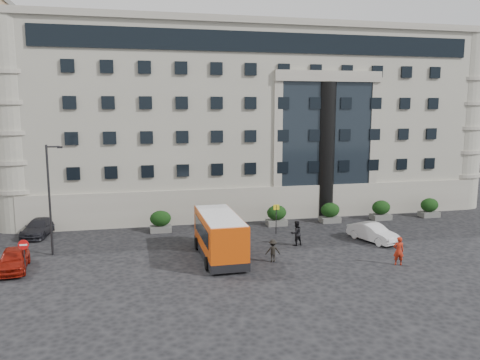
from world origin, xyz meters
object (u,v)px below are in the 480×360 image
(parked_car_a, at_px, (13,260))
(red_truck, at_px, (70,206))
(hedge_d, at_px, (330,212))
(pedestrian_a, at_px, (399,251))
(hedge_f, at_px, (429,207))
(street_lamp, at_px, (50,196))
(pedestrian_b, at_px, (296,233))
(parked_car_d, at_px, (80,209))
(hedge_e, at_px, (381,210))
(parked_car_c, at_px, (39,227))
(white_taxi, at_px, (373,233))
(hedge_b, at_px, (220,218))
(pedestrian_c, at_px, (273,251))
(hedge_c, at_px, (277,215))
(minibus, at_px, (220,234))
(no_entry_sign, at_px, (24,250))
(hedge_a, at_px, (161,221))
(bus_stop_sign, at_px, (276,214))

(parked_car_a, bearing_deg, red_truck, 76.49)
(hedge_d, relative_size, pedestrian_a, 0.93)
(hedge_f, bearing_deg, parked_car_a, -167.85)
(street_lamp, xyz_separation_m, pedestrian_b, (17.96, -1.59, -3.39))
(parked_car_d, relative_size, pedestrian_a, 2.54)
(red_truck, bearing_deg, parked_car_d, 65.72)
(hedge_f, height_order, pedestrian_a, pedestrian_a)
(hedge_e, height_order, parked_car_c, hedge_e)
(white_taxi, distance_m, pedestrian_a, 5.67)
(hedge_b, relative_size, hedge_f, 1.00)
(hedge_f, bearing_deg, pedestrian_c, -152.60)
(hedge_b, distance_m, white_taxi, 13.01)
(hedge_c, height_order, hedge_d, same)
(hedge_d, bearing_deg, parked_car_c, 177.68)
(hedge_c, height_order, minibus, minibus)
(parked_car_d, bearing_deg, hedge_f, -21.71)
(no_entry_sign, distance_m, minibus, 12.73)
(street_lamp, xyz_separation_m, minibus, (11.65, -3.29, -2.65))
(hedge_a, bearing_deg, parked_car_a, -142.09)
(no_entry_sign, relative_size, pedestrian_a, 1.18)
(minibus, distance_m, parked_car_d, 19.63)
(hedge_f, relative_size, minibus, 0.24)
(hedge_c, relative_size, no_entry_sign, 0.79)
(minibus, height_order, pedestrian_b, minibus)
(red_truck, relative_size, pedestrian_c, 3.42)
(street_lamp, bearing_deg, hedge_c, 14.67)
(minibus, relative_size, pedestrian_b, 3.86)
(hedge_f, bearing_deg, pedestrian_b, -158.20)
(minibus, xyz_separation_m, white_taxi, (12.65, 1.40, -1.00))
(no_entry_sign, bearing_deg, minibus, 3.37)
(no_entry_sign, bearing_deg, parked_car_c, 95.69)
(hedge_b, xyz_separation_m, parked_car_c, (-15.18, 1.04, -0.24))
(parked_car_a, bearing_deg, parked_car_c, 84.71)
(hedge_c, height_order, hedge_e, same)
(hedge_c, relative_size, minibus, 0.24)
(hedge_d, distance_m, pedestrian_a, 12.25)
(red_truck, bearing_deg, parked_car_a, -108.18)
(hedge_f, height_order, street_lamp, street_lamp)
(hedge_c, distance_m, minibus, 10.53)
(hedge_c, bearing_deg, bus_stop_sign, -107.82)
(hedge_d, height_order, red_truck, red_truck)
(hedge_a, distance_m, bus_stop_sign, 9.94)
(no_entry_sign, height_order, white_taxi, no_entry_sign)
(red_truck, distance_m, parked_car_a, 13.60)
(parked_car_d, bearing_deg, street_lamp, -100.25)
(hedge_b, height_order, white_taxi, hedge_b)
(hedge_b, distance_m, parked_car_a, 17.00)
(hedge_c, xyz_separation_m, parked_car_d, (-17.90, 8.00, -0.23))
(parked_car_d, bearing_deg, parked_car_a, -107.07)
(hedge_e, relative_size, bus_stop_sign, 0.73)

